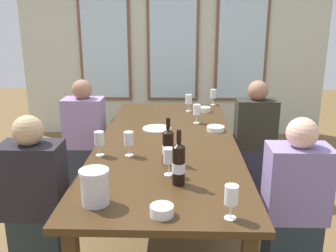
# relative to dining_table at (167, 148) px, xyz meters

# --- Properties ---
(ground_plane) EXTENTS (12.00, 12.00, 0.00)m
(ground_plane) POSITION_rel_dining_table_xyz_m (0.00, 0.00, -0.68)
(ground_plane) COLOR brown
(back_wall_with_windows) EXTENTS (4.27, 0.10, 2.90)m
(back_wall_with_windows) POSITION_rel_dining_table_xyz_m (0.00, 2.54, 0.77)
(back_wall_with_windows) COLOR beige
(back_wall_with_windows) RESTS_ON ground
(dining_table) EXTENTS (1.07, 2.59, 0.74)m
(dining_table) POSITION_rel_dining_table_xyz_m (0.00, 0.00, 0.00)
(dining_table) COLOR #3F2A15
(dining_table) RESTS_ON ground
(white_plate_0) EXTENTS (0.25, 0.25, 0.01)m
(white_plate_0) POSITION_rel_dining_table_xyz_m (-0.10, 0.30, 0.07)
(white_plate_0) COLOR white
(white_plate_0) RESTS_ON dining_table
(metal_pitcher) EXTENTS (0.16, 0.16, 0.19)m
(metal_pitcher) POSITION_rel_dining_table_xyz_m (-0.34, -1.05, 0.16)
(metal_pitcher) COLOR silver
(metal_pitcher) RESTS_ON dining_table
(wine_bottle_0) EXTENTS (0.08, 0.08, 0.33)m
(wine_bottle_0) POSITION_rel_dining_table_xyz_m (0.09, -0.80, 0.19)
(wine_bottle_0) COLOR black
(wine_bottle_0) RESTS_ON dining_table
(wine_bottle_1) EXTENTS (0.08, 0.08, 0.31)m
(wine_bottle_1) POSITION_rel_dining_table_xyz_m (0.02, -0.47, 0.18)
(wine_bottle_1) COLOR black
(wine_bottle_1) RESTS_ON dining_table
(tasting_bowl_0) EXTENTS (0.12, 0.12, 0.05)m
(tasting_bowl_0) POSITION_rel_dining_table_xyz_m (0.01, -1.16, 0.09)
(tasting_bowl_0) COLOR white
(tasting_bowl_0) RESTS_ON dining_table
(tasting_bowl_1) EXTENTS (0.12, 0.12, 0.05)m
(tasting_bowl_1) POSITION_rel_dining_table_xyz_m (0.36, 0.92, 0.09)
(tasting_bowl_1) COLOR white
(tasting_bowl_1) RESTS_ON dining_table
(tasting_bowl_2) EXTENTS (0.15, 0.15, 0.04)m
(tasting_bowl_2) POSITION_rel_dining_table_xyz_m (0.41, 0.27, 0.08)
(tasting_bowl_2) COLOR white
(tasting_bowl_2) RESTS_ON dining_table
(wine_glass_0) EXTENTS (0.07, 0.07, 0.17)m
(wine_glass_0) POSITION_rel_dining_table_xyz_m (0.34, -1.18, 0.18)
(wine_glass_0) COLOR white
(wine_glass_0) RESTS_ON dining_table
(wine_glass_1) EXTENTS (0.07, 0.07, 0.17)m
(wine_glass_1) POSITION_rel_dining_table_xyz_m (0.03, -0.67, 0.18)
(wine_glass_1) COLOR white
(wine_glass_1) RESTS_ON dining_table
(wine_glass_2) EXTENTS (0.07, 0.07, 0.17)m
(wine_glass_2) POSITION_rel_dining_table_xyz_m (0.25, 0.50, 0.18)
(wine_glass_2) COLOR white
(wine_glass_2) RESTS_ON dining_table
(wine_glass_3) EXTENTS (0.07, 0.07, 0.17)m
(wine_glass_3) POSITION_rel_dining_table_xyz_m (0.19, 0.94, 0.18)
(wine_glass_3) COLOR white
(wine_glass_3) RESTS_ON dining_table
(wine_glass_4) EXTENTS (0.07, 0.07, 0.17)m
(wine_glass_4) POSITION_rel_dining_table_xyz_m (-0.26, -0.34, 0.18)
(wine_glass_4) COLOR white
(wine_glass_4) RESTS_ON dining_table
(wine_glass_5) EXTENTS (0.07, 0.07, 0.17)m
(wine_glass_5) POSITION_rel_dining_table_xyz_m (-0.46, -0.34, 0.18)
(wine_glass_5) COLOR white
(wine_glass_5) RESTS_ON dining_table
(wine_glass_6) EXTENTS (0.07, 0.07, 0.17)m
(wine_glass_6) POSITION_rel_dining_table_xyz_m (0.47, 1.24, 0.18)
(wine_glass_6) COLOR white
(wine_glass_6) RESTS_ON dining_table
(seated_person_0) EXTENTS (0.38, 0.24, 1.11)m
(seated_person_0) POSITION_rel_dining_table_xyz_m (-0.82, -0.66, -0.15)
(seated_person_0) COLOR #232E2F
(seated_person_0) RESTS_ON ground
(seated_person_1) EXTENTS (0.38, 0.24, 1.11)m
(seated_person_1) POSITION_rel_dining_table_xyz_m (0.82, -0.66, -0.15)
(seated_person_1) COLOR #26343B
(seated_person_1) RESTS_ON ground
(seated_person_2) EXTENTS (0.38, 0.24, 1.11)m
(seated_person_2) POSITION_rel_dining_table_xyz_m (-0.82, 0.66, -0.15)
(seated_person_2) COLOR #2D3343
(seated_person_2) RESTS_ON ground
(seated_person_3) EXTENTS (0.38, 0.24, 1.11)m
(seated_person_3) POSITION_rel_dining_table_xyz_m (0.82, 0.65, -0.15)
(seated_person_3) COLOR #2E2D44
(seated_person_3) RESTS_ON ground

